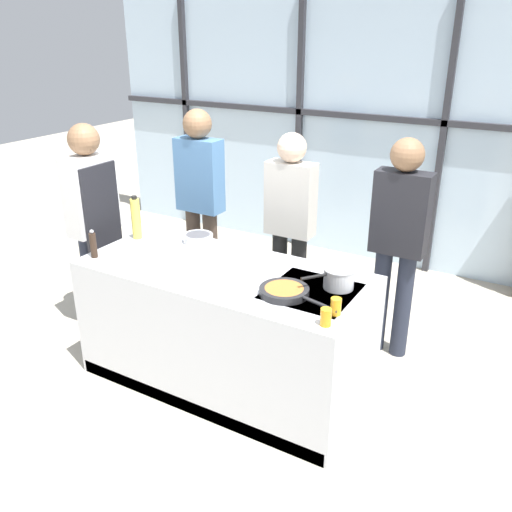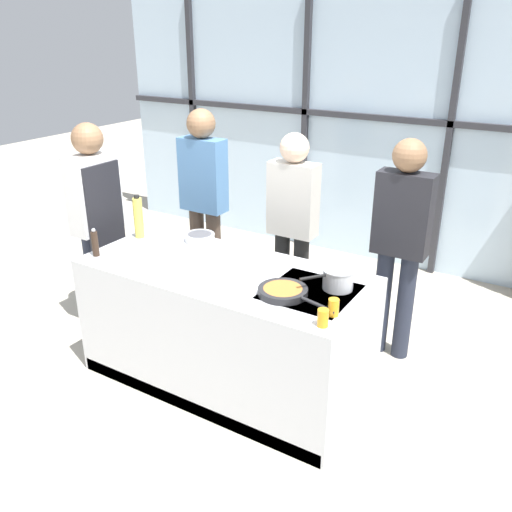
% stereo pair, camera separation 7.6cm
% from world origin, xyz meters
% --- Properties ---
extents(ground_plane, '(18.00, 18.00, 0.00)m').
position_xyz_m(ground_plane, '(0.00, 0.00, 0.00)').
color(ground_plane, '#BCB29E').
extents(back_window_wall, '(6.40, 0.10, 2.80)m').
position_xyz_m(back_window_wall, '(0.00, 2.73, 1.40)').
color(back_window_wall, silver).
rests_on(back_window_wall, ground_plane).
extents(demo_island, '(1.97, 0.88, 0.89)m').
position_xyz_m(demo_island, '(0.00, -0.00, 0.44)').
color(demo_island, silver).
rests_on(demo_island, ground_plane).
extents(chef, '(0.24, 0.42, 1.72)m').
position_xyz_m(chef, '(-1.33, 0.14, 0.99)').
color(chef, '#232838').
rests_on(chef, ground_plane).
extents(spectator_far_left, '(0.41, 0.25, 1.76)m').
position_xyz_m(spectator_far_left, '(-0.89, 0.98, 1.02)').
color(spectator_far_left, '#47382D').
rests_on(spectator_far_left, ground_plane).
extents(spectator_center_left, '(0.39, 0.23, 1.65)m').
position_xyz_m(spectator_center_left, '(0.00, 0.98, 0.95)').
color(spectator_center_left, black).
rests_on(spectator_center_left, ground_plane).
extents(spectator_center_right, '(0.40, 0.24, 1.69)m').
position_xyz_m(spectator_center_right, '(0.89, 0.98, 0.98)').
color(spectator_center_right, '#232838').
rests_on(spectator_center_right, ground_plane).
extents(frying_pan, '(0.54, 0.30, 0.04)m').
position_xyz_m(frying_pan, '(0.53, -0.13, 0.91)').
color(frying_pan, '#232326').
rests_on(frying_pan, demo_island).
extents(saucepan, '(0.26, 0.31, 0.13)m').
position_xyz_m(saucepan, '(0.77, 0.12, 0.96)').
color(saucepan, silver).
rests_on(saucepan, demo_island).
extents(white_plate, '(0.25, 0.25, 0.01)m').
position_xyz_m(white_plate, '(-0.39, -0.06, 0.90)').
color(white_plate, white).
rests_on(white_plate, demo_island).
extents(mixing_bowl, '(0.22, 0.22, 0.06)m').
position_xyz_m(mixing_bowl, '(-0.44, 0.32, 0.92)').
color(mixing_bowl, silver).
rests_on(mixing_bowl, demo_island).
extents(oil_bottle, '(0.07, 0.07, 0.34)m').
position_xyz_m(oil_bottle, '(-0.89, 0.15, 1.05)').
color(oil_bottle, '#E0CC4C').
rests_on(oil_bottle, demo_island).
extents(pepper_grinder, '(0.05, 0.05, 0.21)m').
position_xyz_m(pepper_grinder, '(-0.90, -0.28, 0.98)').
color(pepper_grinder, '#332319').
rests_on(pepper_grinder, demo_island).
extents(juice_glass_near, '(0.06, 0.06, 0.10)m').
position_xyz_m(juice_glass_near, '(0.89, -0.34, 0.94)').
color(juice_glass_near, orange).
rests_on(juice_glass_near, demo_island).
extents(juice_glass_far, '(0.06, 0.06, 0.10)m').
position_xyz_m(juice_glass_far, '(0.89, -0.20, 0.94)').
color(juice_glass_far, orange).
rests_on(juice_glass_far, demo_island).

